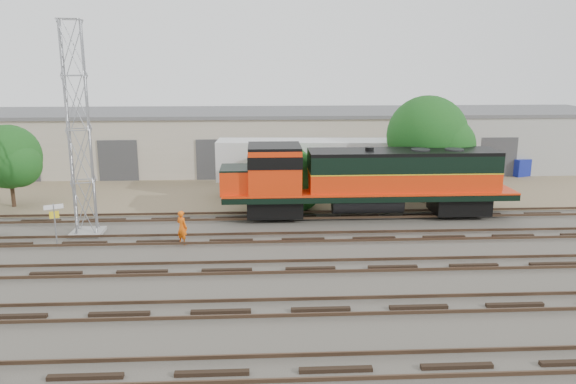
{
  "coord_description": "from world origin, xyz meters",
  "views": [
    {
      "loc": [
        -2.41,
        -28.26,
        9.91
      ],
      "look_at": [
        -0.71,
        4.0,
        2.2
      ],
      "focal_mm": 35.0,
      "sensor_mm": 36.0,
      "label": 1
    }
  ],
  "objects_px": {
    "locomotive": "(363,179)",
    "semi_trailer": "(316,162)",
    "worker": "(182,227)",
    "signal_tower": "(79,134)"
  },
  "relations": [
    {
      "from": "worker",
      "to": "locomotive",
      "type": "bearing_deg",
      "value": -117.7
    },
    {
      "from": "signal_tower",
      "to": "worker",
      "type": "relative_size",
      "value": 6.31
    },
    {
      "from": "signal_tower",
      "to": "worker",
      "type": "bearing_deg",
      "value": -20.38
    },
    {
      "from": "semi_trailer",
      "to": "worker",
      "type": "bearing_deg",
      "value": -125.83
    },
    {
      "from": "signal_tower",
      "to": "worker",
      "type": "xyz_separation_m",
      "value": [
        5.73,
        -2.13,
        -4.87
      ]
    },
    {
      "from": "signal_tower",
      "to": "worker",
      "type": "distance_m",
      "value": 7.82
    },
    {
      "from": "locomotive",
      "to": "worker",
      "type": "xyz_separation_m",
      "value": [
        -10.79,
        -4.76,
        -1.57
      ]
    },
    {
      "from": "signal_tower",
      "to": "worker",
      "type": "height_order",
      "value": "signal_tower"
    },
    {
      "from": "locomotive",
      "to": "semi_trailer",
      "type": "bearing_deg",
      "value": 113.37
    },
    {
      "from": "locomotive",
      "to": "signal_tower",
      "type": "relative_size",
      "value": 1.54
    }
  ]
}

